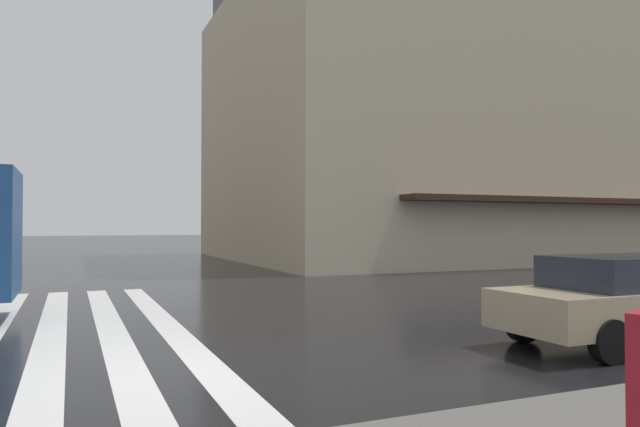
# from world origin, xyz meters

# --- Properties ---
(ground_plane) EXTENTS (220.00, 220.00, 0.00)m
(ground_plane) POSITION_xyz_m (0.00, 0.00, 0.00)
(ground_plane) COLOR black
(zebra_crossing) EXTENTS (13.00, 5.50, 0.01)m
(zebra_crossing) POSITION_xyz_m (4.00, 2.37, 0.00)
(zebra_crossing) COLOR silver
(zebra_crossing) RESTS_ON ground_plane
(haussmann_block_corner) EXTENTS (20.03, 26.80, 18.12)m
(haussmann_block_corner) POSITION_xyz_m (21.91, -19.84, 8.87)
(haussmann_block_corner) COLOR beige
(haussmann_block_corner) RESTS_ON ground_plane
(car_champagne) EXTENTS (1.85, 4.10, 1.41)m
(car_champagne) POSITION_xyz_m (-1.00, -6.51, 0.76)
(car_champagne) COLOR tan
(car_champagne) RESTS_ON ground_plane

